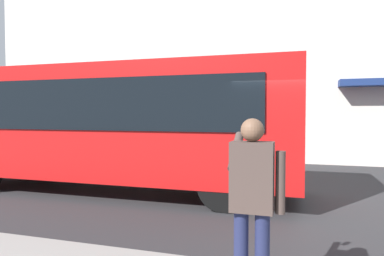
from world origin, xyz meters
The scene contains 4 objects.
ground_plane centered at (0.00, 0.00, 0.00)m, with size 60.00×60.00×0.00m, color #2B2B2D.
building_facade_far centered at (-0.02, -6.80, 5.99)m, with size 28.00×1.55×12.00m.
red_bus centered at (4.46, -0.18, 1.68)m, with size 9.05×2.54×3.08m.
pedestrian_photographer centered at (0.46, 4.21, 1.14)m, with size 0.53×0.52×1.70m.
Camera 1 is at (0.04, 7.51, 1.89)m, focal length 32.67 mm.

